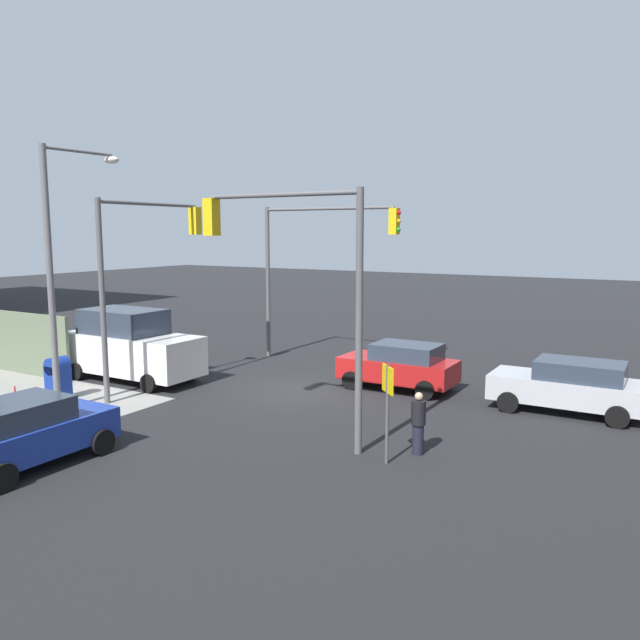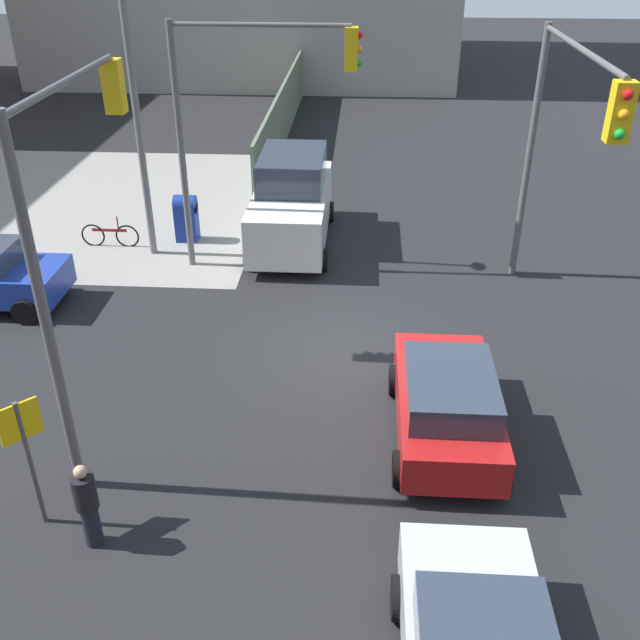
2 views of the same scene
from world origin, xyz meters
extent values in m
plane|color=black|center=(0.00, 0.00, 0.00)|extent=(120.00, 120.00, 0.00)
cube|color=gray|center=(9.00, 9.00, 0.01)|extent=(12.00, 12.00, 0.01)
cube|color=#607056|center=(17.46, 3.20, 1.20)|extent=(18.93, 0.12, 2.40)
cylinder|color=#59595B|center=(-4.50, 4.50, 3.25)|extent=(0.18, 0.18, 6.50)
cylinder|color=#59595B|center=(-2.25, 4.50, 6.38)|extent=(4.51, 0.12, 0.12)
cube|color=yellow|center=(0.01, 4.50, 5.85)|extent=(0.32, 0.36, 1.00)
sphere|color=red|center=(0.19, 4.50, 6.17)|extent=(0.18, 0.18, 0.18)
sphere|color=orange|center=(0.19, 4.50, 5.85)|extent=(0.18, 0.18, 0.18)
sphere|color=green|center=(0.19, 4.50, 5.53)|extent=(0.18, 0.18, 0.18)
cylinder|color=#59595B|center=(4.50, -4.50, 3.25)|extent=(0.18, 0.18, 6.50)
cylinder|color=#59595B|center=(1.53, -4.50, 6.38)|extent=(5.94, 0.12, 0.12)
cube|color=yellow|center=(-1.44, -4.50, 5.85)|extent=(0.32, 0.36, 1.00)
sphere|color=red|center=(-1.62, -4.50, 6.17)|extent=(0.18, 0.18, 0.18)
sphere|color=orange|center=(-1.62, -4.50, 5.85)|extent=(0.18, 0.18, 0.18)
sphere|color=green|center=(-1.62, -4.50, 5.53)|extent=(0.18, 0.18, 0.18)
cylinder|color=#59595B|center=(4.50, 4.50, 3.25)|extent=(0.18, 0.18, 6.50)
cylinder|color=#59595B|center=(4.50, 2.30, 6.38)|extent=(0.12, 4.40, 0.12)
cube|color=yellow|center=(4.50, 0.10, 5.85)|extent=(0.36, 0.32, 1.00)
sphere|color=red|center=(4.50, -0.08, 6.17)|extent=(0.18, 0.18, 0.18)
sphere|color=orange|center=(4.50, -0.08, 5.85)|extent=(0.18, 0.18, 0.18)
sphere|color=green|center=(4.50, -0.08, 5.53)|extent=(0.18, 0.18, 0.18)
cylinder|color=slate|center=(5.20, 5.80, 4.00)|extent=(0.20, 0.20, 8.00)
cylinder|color=#4C4C4C|center=(-5.40, 4.78, 1.20)|extent=(0.08, 0.08, 2.40)
cube|color=yellow|center=(-5.40, 4.78, 2.05)|extent=(0.48, 0.48, 0.64)
cube|color=navy|center=(6.20, 5.00, 0.57)|extent=(0.56, 0.64, 1.15)
cylinder|color=navy|center=(6.20, 5.00, 1.15)|extent=(0.56, 0.64, 0.56)
cube|color=#B21919|center=(-2.78, -1.96, 0.70)|extent=(4.00, 1.80, 0.75)
cube|color=#2D3847|center=(-3.10, -1.96, 1.35)|extent=(2.24, 1.58, 0.55)
cylinder|color=black|center=(-1.42, -1.06, 0.32)|extent=(0.64, 0.22, 0.64)
cylinder|color=black|center=(-1.42, -2.86, 0.32)|extent=(0.64, 0.22, 0.64)
cylinder|color=black|center=(-4.14, -1.06, 0.32)|extent=(0.64, 0.22, 0.64)
cylinder|color=black|center=(-4.14, -2.86, 0.32)|extent=(0.64, 0.22, 0.64)
cylinder|color=black|center=(2.71, 7.77, 0.32)|extent=(0.22, 0.64, 0.64)
cylinder|color=black|center=(0.91, 7.77, 0.32)|extent=(0.22, 0.64, 0.64)
cylinder|color=black|center=(-6.84, -0.98, 0.32)|extent=(0.64, 0.22, 0.64)
cylinder|color=black|center=(-6.84, -2.78, 0.32)|extent=(0.64, 0.22, 0.64)
cube|color=white|center=(6.18, 1.80, 1.02)|extent=(5.40, 2.10, 1.40)
cube|color=#2D3847|center=(6.61, 1.80, 2.17)|extent=(3.02, 1.85, 0.90)
cylinder|color=black|center=(4.34, 0.75, 0.32)|extent=(0.64, 0.22, 0.64)
cylinder|color=black|center=(4.34, 2.85, 0.32)|extent=(0.64, 0.22, 0.64)
cylinder|color=black|center=(8.02, 0.75, 0.32)|extent=(0.64, 0.22, 0.64)
cylinder|color=black|center=(8.02, 2.85, 0.32)|extent=(0.64, 0.22, 0.64)
cylinder|color=black|center=(-5.80, 3.80, 1.06)|extent=(0.36, 0.36, 0.60)
sphere|color=tan|center=(-5.80, 3.80, 1.47)|extent=(0.21, 0.21, 0.21)
cylinder|color=#1E1E2D|center=(-5.80, 3.80, 0.38)|extent=(0.28, 0.28, 0.76)
torus|color=black|center=(5.60, 7.72, 0.33)|extent=(0.05, 0.71, 0.71)
torus|color=black|center=(5.60, 6.68, 0.33)|extent=(0.05, 0.71, 0.71)
cube|color=maroon|center=(5.60, 7.20, 0.51)|extent=(0.04, 1.04, 0.08)
cylinder|color=maroon|center=(5.60, 6.92, 0.75)|extent=(0.04, 0.04, 0.40)
camera|label=1|loc=(-11.19, 17.80, 5.46)|focal=35.00mm
camera|label=2|loc=(-13.64, -0.28, 8.73)|focal=40.00mm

